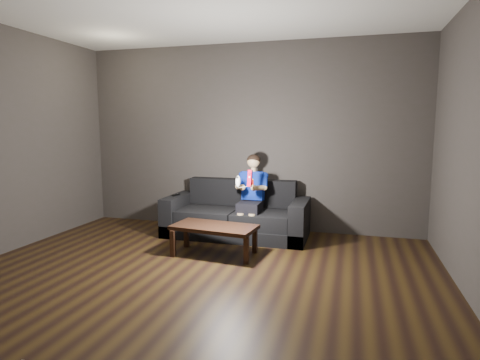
% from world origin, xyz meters
% --- Properties ---
extents(floor, '(5.00, 5.00, 0.00)m').
position_xyz_m(floor, '(0.00, 0.00, 0.00)').
color(floor, black).
rests_on(floor, ground).
extents(back_wall, '(5.00, 0.04, 2.70)m').
position_xyz_m(back_wall, '(0.00, 2.50, 1.35)').
color(back_wall, '#3E3A36').
rests_on(back_wall, ground).
extents(sofa, '(1.95, 0.84, 0.75)m').
position_xyz_m(sofa, '(-0.03, 2.03, 0.25)').
color(sofa, black).
rests_on(sofa, floor).
extents(child, '(0.44, 0.53, 1.07)m').
position_xyz_m(child, '(0.19, 1.98, 0.66)').
color(child, black).
rests_on(child, sofa).
extents(wii_remote_red, '(0.06, 0.08, 0.21)m').
position_xyz_m(wii_remote_red, '(0.27, 1.56, 0.87)').
color(wii_remote_red, red).
rests_on(wii_remote_red, child).
extents(nunchuk_white, '(0.08, 0.10, 0.16)m').
position_xyz_m(nunchuk_white, '(0.12, 1.57, 0.83)').
color(nunchuk_white, white).
rests_on(nunchuk_white, child).
extents(wii_remote_black, '(0.06, 0.14, 0.03)m').
position_xyz_m(wii_remote_black, '(-0.91, 1.95, 0.55)').
color(wii_remote_black, black).
rests_on(wii_remote_black, sofa).
extents(coffee_table, '(1.03, 0.60, 0.36)m').
position_xyz_m(coffee_table, '(-0.05, 1.14, 0.31)').
color(coffee_table, black).
rests_on(coffee_table, floor).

